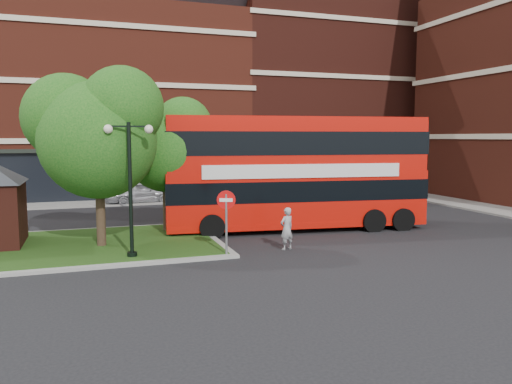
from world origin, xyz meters
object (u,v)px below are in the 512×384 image
object	(u,v)px
bus	(295,165)
car_white	(272,190)
woman	(287,229)
car_silver	(139,192)

from	to	relation	value
bus	car_white	xyz separation A→B (m)	(2.76, 10.50, -2.33)
woman	bus	bearing A→B (deg)	-136.97
bus	car_silver	world-z (taller)	bus
car_silver	car_white	size ratio (longest dim) A/B	0.94
bus	car_white	size ratio (longest dim) A/B	2.66
woman	car_silver	xyz separation A→B (m)	(-4.19, 15.99, -0.08)
bus	woman	xyz separation A→B (m)	(-2.07, -3.99, -2.27)
bus	woman	size ratio (longest dim) A/B	7.48
woman	car_white	bearing A→B (deg)	-128.01
bus	woman	distance (m)	5.03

